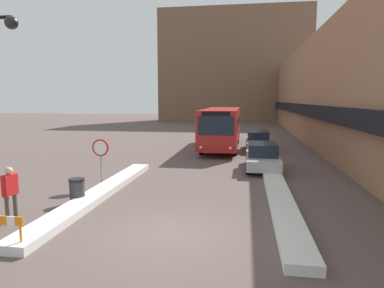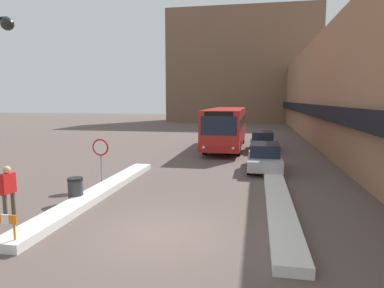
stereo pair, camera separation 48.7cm
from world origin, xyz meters
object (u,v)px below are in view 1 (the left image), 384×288
(parked_car_front, at_px, (262,156))
(trash_bin, at_px, (77,191))
(parked_car_middle, at_px, (258,141))
(construction_barricade, at_px, (4,226))
(city_bus, at_px, (222,127))
(stop_sign, at_px, (101,153))
(pedestrian, at_px, (10,189))

(parked_car_front, xyz_separation_m, trash_bin, (-7.24, -7.52, -0.26))
(parked_car_middle, relative_size, construction_barricade, 4.02)
(parked_car_front, bearing_deg, city_bus, 109.36)
(city_bus, xyz_separation_m, construction_barricade, (-4.23, -19.87, -1.07))
(stop_sign, relative_size, pedestrian, 1.21)
(parked_car_middle, distance_m, stop_sign, 14.57)
(construction_barricade, bearing_deg, parked_car_middle, 69.66)
(city_bus, distance_m, parked_car_middle, 3.13)
(parked_car_front, xyz_separation_m, pedestrian, (-8.38, -9.70, 0.34))
(city_bus, bearing_deg, construction_barricade, -102.01)
(construction_barricade, bearing_deg, trash_bin, 91.99)
(stop_sign, relative_size, trash_bin, 2.29)
(trash_bin, relative_size, construction_barricade, 0.86)
(parked_car_middle, bearing_deg, city_bus, 166.01)
(trash_bin, distance_m, construction_barricade, 4.18)
(city_bus, relative_size, construction_barricade, 10.21)
(pedestrian, bearing_deg, trash_bin, -17.22)
(parked_car_front, bearing_deg, trash_bin, -133.92)
(pedestrian, bearing_deg, parked_car_front, -30.60)
(construction_barricade, bearing_deg, city_bus, 77.99)
(city_bus, distance_m, stop_sign, 14.01)
(parked_car_middle, xyz_separation_m, stop_sign, (-7.33, -12.56, 0.83))
(parked_car_middle, relative_size, stop_sign, 2.04)
(stop_sign, xyz_separation_m, pedestrian, (-1.05, -4.60, -0.49))
(stop_sign, height_order, construction_barricade, stop_sign)
(city_bus, distance_m, parked_car_front, 8.72)
(stop_sign, bearing_deg, city_bus, 71.45)
(parked_car_front, distance_m, construction_barricade, 13.68)
(pedestrian, bearing_deg, city_bus, -6.90)
(city_bus, bearing_deg, stop_sign, -108.55)
(parked_car_front, relative_size, trash_bin, 4.62)
(pedestrian, distance_m, trash_bin, 2.53)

